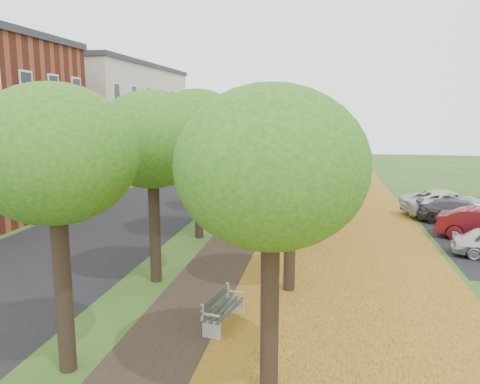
% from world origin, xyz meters
% --- Properties ---
extents(ground, '(120.00, 120.00, 0.00)m').
position_xyz_m(ground, '(0.00, 0.00, 0.00)').
color(ground, '#2D4C19').
rests_on(ground, ground).
extents(street_asphalt, '(8.00, 70.00, 0.01)m').
position_xyz_m(street_asphalt, '(-7.50, 15.00, 0.00)').
color(street_asphalt, black).
rests_on(street_asphalt, ground).
extents(footpath, '(3.20, 70.00, 0.01)m').
position_xyz_m(footpath, '(0.00, 15.00, 0.00)').
color(footpath, black).
rests_on(footpath, ground).
extents(leaf_verge, '(7.50, 70.00, 0.01)m').
position_xyz_m(leaf_verge, '(5.00, 15.00, 0.01)').
color(leaf_verge, '#B48D21').
rests_on(leaf_verge, ground).
extents(tree_row_west, '(3.90, 33.90, 6.62)m').
position_xyz_m(tree_row_west, '(-2.20, 15.00, 4.92)').
color(tree_row_west, black).
rests_on(tree_row_west, ground).
extents(tree_row_east, '(3.90, 33.90, 6.62)m').
position_xyz_m(tree_row_east, '(2.60, 15.00, 4.92)').
color(tree_row_east, black).
rests_on(tree_row_east, ground).
extents(building_cream, '(10.30, 20.30, 10.40)m').
position_xyz_m(building_cream, '(-17.00, 33.00, 5.21)').
color(building_cream, beige).
rests_on(building_cream, ground).
extents(bench, '(0.92, 1.98, 0.90)m').
position_xyz_m(bench, '(0.91, 2.97, 0.47)').
color(bench, '#273028').
rests_on(bench, ground).
extents(car_grey, '(4.90, 3.26, 1.32)m').
position_xyz_m(car_grey, '(11.13, 17.16, 0.66)').
color(car_grey, '#39393E').
rests_on(car_grey, ground).
extents(car_white, '(5.83, 3.42, 1.52)m').
position_xyz_m(car_white, '(11.00, 19.01, 0.76)').
color(car_white, silver).
rests_on(car_white, ground).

